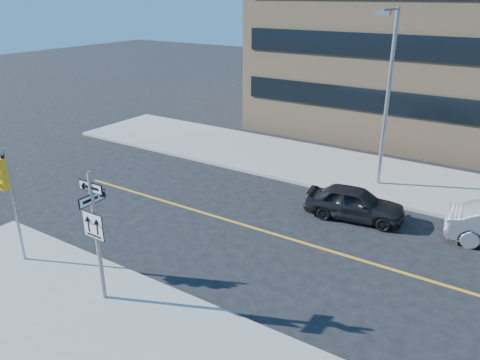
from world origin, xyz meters
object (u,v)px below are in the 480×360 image
Objects in this scene: sign_pole at (96,230)px; streetlight_a at (387,88)px; parked_car_a at (355,203)px; traffic_signal at (5,183)px.

streetlight_a reaches higher than sign_pole.
sign_pole is 14.05m from streetlight_a.
traffic_signal is at bearing 130.92° from parked_car_a.
parked_car_a is 0.50× the size of streetlight_a.
parked_car_a is (4.26, 9.55, -1.75)m from sign_pole.
parked_car_a is at bearing -85.98° from streetlight_a.
traffic_signal reaches higher than parked_car_a.
streetlight_a is at bearing 59.20° from traffic_signal.
traffic_signal is at bearing -120.80° from streetlight_a.
sign_pole is 4.05m from traffic_signal.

